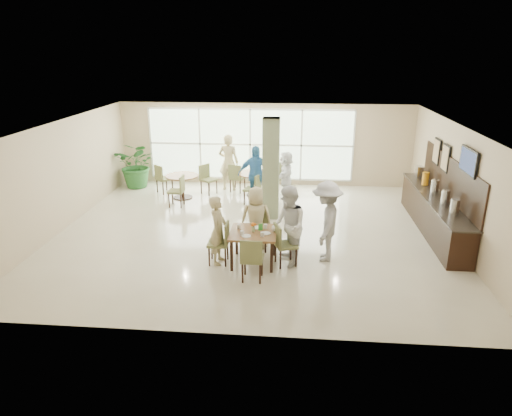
# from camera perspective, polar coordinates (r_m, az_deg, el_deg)

# --- Properties ---
(ground) EXTENTS (10.00, 10.00, 0.00)m
(ground) POSITION_cam_1_polar(r_m,az_deg,el_deg) (11.92, -0.45, -3.04)
(ground) COLOR beige
(ground) RESTS_ON ground
(room_shell) EXTENTS (10.00, 10.00, 10.00)m
(room_shell) POSITION_cam_1_polar(r_m,az_deg,el_deg) (11.38, -0.47, 4.91)
(room_shell) COLOR white
(room_shell) RESTS_ON ground
(window_bank) EXTENTS (7.00, 0.04, 7.00)m
(window_bank) POSITION_cam_1_polar(r_m,az_deg,el_deg) (15.82, -0.73, 7.93)
(window_bank) COLOR silver
(window_bank) RESTS_ON ground
(column) EXTENTS (0.45, 0.45, 2.80)m
(column) POSITION_cam_1_polar(r_m,az_deg,el_deg) (12.58, 1.88, 4.90)
(column) COLOR #6A7752
(column) RESTS_ON ground
(main_table) EXTENTS (1.02, 1.02, 0.75)m
(main_table) POSITION_cam_1_polar(r_m,az_deg,el_deg) (10.02, -0.33, -3.43)
(main_table) COLOR brown
(main_table) RESTS_ON ground
(round_table_left) EXTENTS (1.05, 1.05, 0.75)m
(round_table_left) POSITION_cam_1_polar(r_m,az_deg,el_deg) (14.65, -9.21, 3.37)
(round_table_left) COLOR brown
(round_table_left) RESTS_ON ground
(round_table_right) EXTENTS (1.15, 1.15, 0.75)m
(round_table_right) POSITION_cam_1_polar(r_m,az_deg,el_deg) (14.71, -0.02, 3.77)
(round_table_right) COLOR brown
(round_table_right) RESTS_ON ground
(chairs_main_table) EXTENTS (2.01, 1.95, 0.95)m
(chairs_main_table) POSITION_cam_1_polar(r_m,az_deg,el_deg) (10.06, -0.28, -4.50)
(chairs_main_table) COLOR #646A3A
(chairs_main_table) RESTS_ON ground
(chairs_table_left) EXTENTS (2.11, 1.88, 0.95)m
(chairs_table_left) POSITION_cam_1_polar(r_m,az_deg,el_deg) (14.74, -9.09, 3.12)
(chairs_table_left) COLOR #646A3A
(chairs_table_left) RESTS_ON ground
(chairs_table_right) EXTENTS (2.03, 1.98, 0.95)m
(chairs_table_right) POSITION_cam_1_polar(r_m,az_deg,el_deg) (14.73, 0.14, 3.35)
(chairs_table_right) COLOR #646A3A
(chairs_table_right) RESTS_ON ground
(tabletop_clutter) EXTENTS (0.76, 0.70, 0.21)m
(tabletop_clutter) POSITION_cam_1_polar(r_m,az_deg,el_deg) (9.95, -0.24, -2.70)
(tabletop_clutter) COLOR white
(tabletop_clutter) RESTS_ON main_table
(buffet_counter) EXTENTS (0.64, 4.70, 1.95)m
(buffet_counter) POSITION_cam_1_polar(r_m,az_deg,el_deg) (12.68, 21.42, -0.37)
(buffet_counter) COLOR black
(buffet_counter) RESTS_ON ground
(wall_tv) EXTENTS (0.06, 1.00, 0.58)m
(wall_tv) POSITION_cam_1_polar(r_m,az_deg,el_deg) (11.32, 25.04, 5.32)
(wall_tv) COLOR black
(wall_tv) RESTS_ON ground
(framed_art_a) EXTENTS (0.05, 0.55, 0.70)m
(framed_art_a) POSITION_cam_1_polar(r_m,az_deg,el_deg) (12.86, 22.61, 5.79)
(framed_art_a) COLOR black
(framed_art_a) RESTS_ON ground
(framed_art_b) EXTENTS (0.05, 0.55, 0.70)m
(framed_art_b) POSITION_cam_1_polar(r_m,az_deg,el_deg) (13.61, 21.67, 6.60)
(framed_art_b) COLOR black
(framed_art_b) RESTS_ON ground
(potted_plant) EXTENTS (1.65, 1.65, 1.58)m
(potted_plant) POSITION_cam_1_polar(r_m,az_deg,el_deg) (16.08, -14.60, 5.26)
(potted_plant) COLOR #276229
(potted_plant) RESTS_ON ground
(teen_left) EXTENTS (0.44, 0.61, 1.55)m
(teen_left) POSITION_cam_1_polar(r_m,az_deg,el_deg) (10.04, -4.76, -2.77)
(teen_left) COLOR tan
(teen_left) RESTS_ON ground
(teen_far) EXTENTS (0.78, 0.48, 1.52)m
(teen_far) POSITION_cam_1_polar(r_m,az_deg,el_deg) (10.74, 0.01, -1.28)
(teen_far) COLOR tan
(teen_far) RESTS_ON ground
(teen_right) EXTENTS (0.90, 1.03, 1.79)m
(teen_right) POSITION_cam_1_polar(r_m,az_deg,el_deg) (9.91, 4.07, -2.31)
(teen_right) COLOR white
(teen_right) RESTS_ON ground
(teen_standing) EXTENTS (0.84, 1.26, 1.83)m
(teen_standing) POSITION_cam_1_polar(r_m,az_deg,el_deg) (10.23, 8.77, -1.67)
(teen_standing) COLOR #A3A3A5
(teen_standing) RESTS_ON ground
(adult_a) EXTENTS (1.07, 0.62, 1.80)m
(adult_a) POSITION_cam_1_polar(r_m,az_deg,el_deg) (13.87, -0.11, 4.15)
(adult_a) COLOR #3E83BC
(adult_a) RESTS_ON ground
(adult_b) EXTENTS (0.71, 1.43, 1.49)m
(adult_b) POSITION_cam_1_polar(r_m,az_deg,el_deg) (14.54, 3.76, 4.20)
(adult_b) COLOR white
(adult_b) RESTS_ON ground
(adult_standing) EXTENTS (0.75, 0.55, 1.89)m
(adult_standing) POSITION_cam_1_polar(r_m,az_deg,el_deg) (15.27, -3.45, 5.72)
(adult_standing) COLOR tan
(adult_standing) RESTS_ON ground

